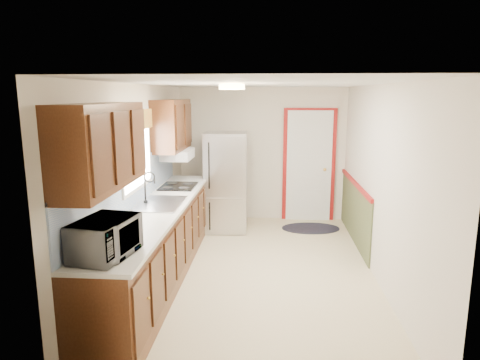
# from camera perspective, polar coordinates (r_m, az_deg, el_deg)

# --- Properties ---
(room_shell) EXTENTS (3.20, 5.20, 2.52)m
(room_shell) POSITION_cam_1_polar(r_m,az_deg,el_deg) (5.35, 2.35, -0.24)
(room_shell) COLOR beige
(room_shell) RESTS_ON ground
(kitchen_run) EXTENTS (0.63, 4.00, 2.20)m
(kitchen_run) POSITION_cam_1_polar(r_m,az_deg,el_deg) (5.35, -11.18, -4.76)
(kitchen_run) COLOR #3C1D0D
(kitchen_run) RESTS_ON ground
(back_wall_trim) EXTENTS (1.12, 2.30, 2.08)m
(back_wall_trim) POSITION_cam_1_polar(r_m,az_deg,el_deg) (7.63, 10.37, 0.69)
(back_wall_trim) COLOR maroon
(back_wall_trim) RESTS_ON ground
(ceiling_fixture) EXTENTS (0.30, 0.30, 0.06)m
(ceiling_fixture) POSITION_cam_1_polar(r_m,az_deg,el_deg) (5.07, -1.10, 12.31)
(ceiling_fixture) COLOR #FFD88C
(ceiling_fixture) RESTS_ON room_shell
(microwave) EXTENTS (0.42, 0.63, 0.40)m
(microwave) POSITION_cam_1_polar(r_m,az_deg,el_deg) (3.74, -17.57, -6.87)
(microwave) COLOR white
(microwave) RESTS_ON kitchen_run
(refrigerator) EXTENTS (0.72, 0.71, 1.67)m
(refrigerator) POSITION_cam_1_polar(r_m,az_deg,el_deg) (7.18, -1.88, -0.25)
(refrigerator) COLOR #B7B7BC
(refrigerator) RESTS_ON ground
(rug) EXTENTS (1.04, 0.72, 0.01)m
(rug) POSITION_cam_1_polar(r_m,az_deg,el_deg) (7.53, 9.40, -6.36)
(rug) COLOR black
(rug) RESTS_ON ground
(cooktop) EXTENTS (0.50, 0.60, 0.02)m
(cooktop) POSITION_cam_1_polar(r_m,az_deg,el_deg) (6.35, -8.22, -0.82)
(cooktop) COLOR black
(cooktop) RESTS_ON kitchen_run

